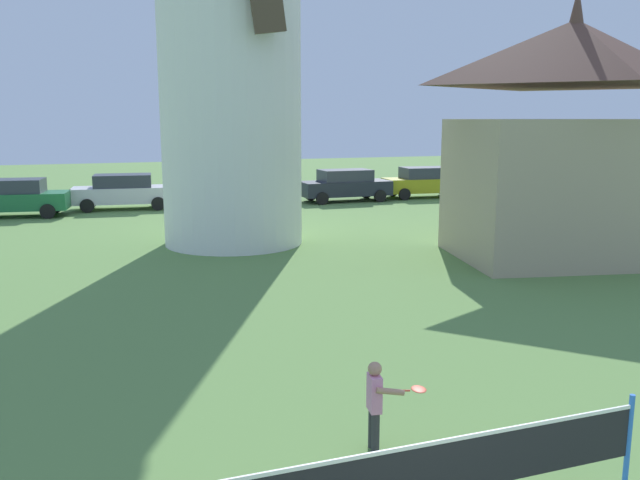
{
  "coord_description": "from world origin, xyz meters",
  "views": [
    {
      "loc": [
        -3.02,
        -3.47,
        4.01
      ],
      "look_at": [
        -0.49,
        3.62,
        2.62
      ],
      "focal_mm": 36.82,
      "sensor_mm": 36.0,
      "label": 1
    }
  ],
  "objects_px": {
    "windmill": "(229,9)",
    "parked_car_green": "(13,197)",
    "tennis_net": "(392,478)",
    "chapel": "(568,145)",
    "parked_car_silver": "(123,191)",
    "player_far": "(377,400)",
    "parked_car_black": "(345,185)",
    "parked_car_blue": "(234,187)",
    "parked_car_mustard": "(425,182)"
  },
  "relations": [
    {
      "from": "windmill",
      "to": "parked_car_green",
      "type": "height_order",
      "value": "windmill"
    },
    {
      "from": "tennis_net",
      "to": "chapel",
      "type": "distance_m",
      "value": 14.86
    },
    {
      "from": "parked_car_silver",
      "to": "chapel",
      "type": "relative_size",
      "value": 0.6
    },
    {
      "from": "parked_car_silver",
      "to": "player_far",
      "type": "bearing_deg",
      "value": -86.1
    },
    {
      "from": "parked_car_silver",
      "to": "parked_car_black",
      "type": "bearing_deg",
      "value": -4.17
    },
    {
      "from": "parked_car_black",
      "to": "chapel",
      "type": "relative_size",
      "value": 0.58
    },
    {
      "from": "parked_car_black",
      "to": "chapel",
      "type": "height_order",
      "value": "chapel"
    },
    {
      "from": "parked_car_blue",
      "to": "parked_car_mustard",
      "type": "height_order",
      "value": "same"
    },
    {
      "from": "parked_car_green",
      "to": "chapel",
      "type": "bearing_deg",
      "value": -42.1
    },
    {
      "from": "tennis_net",
      "to": "parked_car_mustard",
      "type": "relative_size",
      "value": 1.32
    },
    {
      "from": "windmill",
      "to": "chapel",
      "type": "relative_size",
      "value": 2.04
    },
    {
      "from": "parked_car_blue",
      "to": "chapel",
      "type": "relative_size",
      "value": 0.58
    },
    {
      "from": "parked_car_green",
      "to": "parked_car_mustard",
      "type": "height_order",
      "value": "same"
    },
    {
      "from": "tennis_net",
      "to": "parked_car_mustard",
      "type": "xyz_separation_m",
      "value": [
        13.9,
        24.86,
        0.12
      ]
    },
    {
      "from": "parked_car_green",
      "to": "chapel",
      "type": "relative_size",
      "value": 0.59
    },
    {
      "from": "windmill",
      "to": "parked_car_black",
      "type": "bearing_deg",
      "value": 50.11
    },
    {
      "from": "parked_car_silver",
      "to": "parked_car_mustard",
      "type": "bearing_deg",
      "value": -2.47
    },
    {
      "from": "tennis_net",
      "to": "parked_car_mustard",
      "type": "distance_m",
      "value": 28.48
    },
    {
      "from": "windmill",
      "to": "parked_car_mustard",
      "type": "height_order",
      "value": "windmill"
    },
    {
      "from": "chapel",
      "to": "tennis_net",
      "type": "bearing_deg",
      "value": -135.52
    },
    {
      "from": "parked_car_green",
      "to": "parked_car_silver",
      "type": "bearing_deg",
      "value": 11.74
    },
    {
      "from": "player_far",
      "to": "parked_car_mustard",
      "type": "bearing_deg",
      "value": 60.18
    },
    {
      "from": "player_far",
      "to": "parked_car_green",
      "type": "xyz_separation_m",
      "value": [
        -6.05,
        22.87,
        0.16
      ]
    },
    {
      "from": "parked_car_black",
      "to": "parked_car_blue",
      "type": "bearing_deg",
      "value": 170.64
    },
    {
      "from": "tennis_net",
      "to": "parked_car_silver",
      "type": "xyz_separation_m",
      "value": [
        -0.99,
        25.5,
        0.12
      ]
    },
    {
      "from": "player_far",
      "to": "parked_car_silver",
      "type": "height_order",
      "value": "parked_car_silver"
    },
    {
      "from": "tennis_net",
      "to": "player_far",
      "type": "relative_size",
      "value": 5.07
    },
    {
      "from": "parked_car_silver",
      "to": "parked_car_mustard",
      "type": "relative_size",
      "value": 1.05
    },
    {
      "from": "parked_car_blue",
      "to": "tennis_net",
      "type": "bearing_deg",
      "value": -99.06
    },
    {
      "from": "player_far",
      "to": "parked_car_silver",
      "type": "bearing_deg",
      "value": 93.9
    },
    {
      "from": "player_far",
      "to": "parked_car_blue",
      "type": "xyz_separation_m",
      "value": [
        3.46,
        23.91,
        0.16
      ]
    },
    {
      "from": "parked_car_silver",
      "to": "chapel",
      "type": "height_order",
      "value": "chapel"
    },
    {
      "from": "player_far",
      "to": "parked_car_black",
      "type": "height_order",
      "value": "parked_car_black"
    },
    {
      "from": "parked_car_silver",
      "to": "parked_car_blue",
      "type": "distance_m",
      "value": 5.08
    },
    {
      "from": "player_far",
      "to": "chapel",
      "type": "height_order",
      "value": "chapel"
    },
    {
      "from": "parked_car_green",
      "to": "parked_car_black",
      "type": "relative_size",
      "value": 1.02
    },
    {
      "from": "tennis_net",
      "to": "player_far",
      "type": "height_order",
      "value": "player_far"
    },
    {
      "from": "tennis_net",
      "to": "parked_car_black",
      "type": "xyz_separation_m",
      "value": [
        9.43,
        24.74,
        0.12
      ]
    },
    {
      "from": "tennis_net",
      "to": "parked_car_blue",
      "type": "relative_size",
      "value": 1.31
    },
    {
      "from": "parked_car_green",
      "to": "player_far",
      "type": "bearing_deg",
      "value": -75.19
    },
    {
      "from": "parked_car_mustard",
      "to": "parked_car_blue",
      "type": "bearing_deg",
      "value": 175.55
    },
    {
      "from": "parked_car_blue",
      "to": "parked_car_mustard",
      "type": "xyz_separation_m",
      "value": [
        9.81,
        -0.76,
        -0.0
      ]
    },
    {
      "from": "chapel",
      "to": "parked_car_silver",
      "type": "bearing_deg",
      "value": 126.85
    },
    {
      "from": "windmill",
      "to": "parked_car_black",
      "type": "distance_m",
      "value": 13.39
    },
    {
      "from": "parked_car_blue",
      "to": "chapel",
      "type": "height_order",
      "value": "chapel"
    },
    {
      "from": "parked_car_black",
      "to": "parked_car_green",
      "type": "bearing_deg",
      "value": -179.38
    },
    {
      "from": "parked_car_black",
      "to": "windmill",
      "type": "bearing_deg",
      "value": -129.89
    },
    {
      "from": "windmill",
      "to": "player_far",
      "type": "bearing_deg",
      "value": -95.31
    },
    {
      "from": "tennis_net",
      "to": "parked_car_black",
      "type": "distance_m",
      "value": 26.48
    },
    {
      "from": "tennis_net",
      "to": "chapel",
      "type": "xyz_separation_m",
      "value": [
        10.44,
        10.25,
        2.59
      ]
    }
  ]
}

